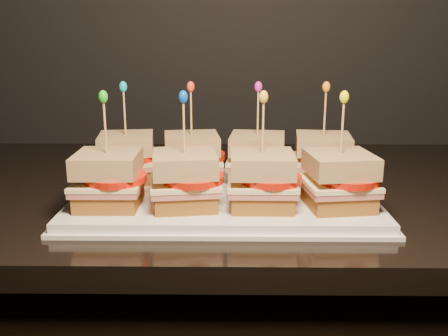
{
  "coord_description": "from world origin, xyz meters",
  "views": [
    {
      "loc": [
        0.5,
        0.88,
        1.17
      ],
      "look_at": [
        0.49,
        1.59,
        0.97
      ],
      "focal_mm": 40.0,
      "sensor_mm": 36.0,
      "label": 1
    }
  ],
  "objects": [
    {
      "name": "granite_slab",
      "position": [
        0.27,
        1.69,
        0.9
      ],
      "size": [
        2.4,
        0.63,
        0.03
      ],
      "primitive_type": "cube",
      "color": "black",
      "rests_on": "cabinet"
    },
    {
      "name": "platter",
      "position": [
        0.49,
        1.59,
        0.93
      ],
      "size": [
        0.44,
        0.27,
        0.02
      ],
      "primitive_type": "cube",
      "color": "white",
      "rests_on": "granite_slab"
    },
    {
      "name": "platter_rim",
      "position": [
        0.49,
        1.59,
        0.92
      ],
      "size": [
        0.45,
        0.28,
        0.01
      ],
      "primitive_type": "cube",
      "color": "white",
      "rests_on": "granite_slab"
    },
    {
      "name": "sandwich_0_bread_bot",
      "position": [
        0.33,
        1.65,
        0.95
      ],
      "size": [
        0.09,
        0.09,
        0.02
      ],
      "primitive_type": "cube",
      "rotation": [
        0.0,
        0.0,
        0.14
      ],
      "color": "#633412",
      "rests_on": "platter"
    },
    {
      "name": "sandwich_0_ham",
      "position": [
        0.33,
        1.65,
        0.96
      ],
      "size": [
        0.1,
        0.1,
        0.01
      ],
      "primitive_type": "cube",
      "rotation": [
        0.0,
        0.0,
        0.14
      ],
      "color": "#B35D59",
      "rests_on": "sandwich_0_bread_bot"
    },
    {
      "name": "sandwich_0_cheese",
      "position": [
        0.33,
        1.65,
        0.97
      ],
      "size": [
        0.1,
        0.1,
        0.01
      ],
      "primitive_type": "cube",
      "rotation": [
        0.0,
        0.0,
        0.14
      ],
      "color": "#FDEFA9",
      "rests_on": "sandwich_0_ham"
    },
    {
      "name": "sandwich_0_tomato",
      "position": [
        0.34,
        1.64,
        0.98
      ],
      "size": [
        0.08,
        0.08,
        0.01
      ],
      "primitive_type": "cylinder",
      "color": "red",
      "rests_on": "sandwich_0_cheese"
    },
    {
      "name": "sandwich_0_bread_top",
      "position": [
        0.33,
        1.65,
        1.0
      ],
      "size": [
        0.09,
        0.09,
        0.03
      ],
      "primitive_type": "cube",
      "rotation": [
        0.0,
        0.0,
        0.14
      ],
      "color": "brown",
      "rests_on": "sandwich_0_tomato"
    },
    {
      "name": "sandwich_0_pick",
      "position": [
        0.33,
        1.65,
        1.04
      ],
      "size": [
        0.0,
        0.0,
        0.09
      ],
      "primitive_type": "cylinder",
      "color": "tan",
      "rests_on": "sandwich_0_bread_top"
    },
    {
      "name": "sandwich_0_frill",
      "position": [
        0.33,
        1.65,
        1.09
      ],
      "size": [
        0.01,
        0.01,
        0.02
      ],
      "primitive_type": "ellipsoid",
      "color": "#0FACB5",
      "rests_on": "sandwich_0_pick"
    },
    {
      "name": "sandwich_1_bread_bot",
      "position": [
        0.44,
        1.65,
        0.95
      ],
      "size": [
        0.09,
        0.09,
        0.02
      ],
      "primitive_type": "cube",
      "rotation": [
        0.0,
        0.0,
        0.13
      ],
      "color": "#633412",
      "rests_on": "platter"
    },
    {
      "name": "sandwich_1_ham",
      "position": [
        0.44,
        1.65,
        0.96
      ],
      "size": [
        0.1,
        0.1,
        0.01
      ],
      "primitive_type": "cube",
      "rotation": [
        0.0,
        0.0,
        0.13
      ],
      "color": "#B35D59",
      "rests_on": "sandwich_1_bread_bot"
    },
    {
      "name": "sandwich_1_cheese",
      "position": [
        0.44,
        1.65,
        0.97
      ],
      "size": [
        0.1,
        0.1,
        0.01
      ],
      "primitive_type": "cube",
      "rotation": [
        0.0,
        0.0,
        0.13
      ],
      "color": "#FDEFA9",
      "rests_on": "sandwich_1_ham"
    },
    {
      "name": "sandwich_1_tomato",
      "position": [
        0.45,
        1.64,
        0.98
      ],
      "size": [
        0.08,
        0.08,
        0.01
      ],
      "primitive_type": "cylinder",
      "color": "red",
      "rests_on": "sandwich_1_cheese"
    },
    {
      "name": "sandwich_1_bread_top",
      "position": [
        0.44,
        1.65,
        1.0
      ],
      "size": [
        0.09,
        0.09,
        0.03
      ],
      "primitive_type": "cube",
      "rotation": [
        0.0,
        0.0,
        0.13
      ],
      "color": "brown",
      "rests_on": "sandwich_1_tomato"
    },
    {
      "name": "sandwich_1_pick",
      "position": [
        0.44,
        1.65,
        1.04
      ],
      "size": [
        0.0,
        0.0,
        0.09
      ],
      "primitive_type": "cylinder",
      "color": "tan",
      "rests_on": "sandwich_1_bread_top"
    },
    {
      "name": "sandwich_1_frill",
      "position": [
        0.44,
        1.65,
        1.09
      ],
      "size": [
        0.01,
        0.01,
        0.02
      ],
      "primitive_type": "ellipsoid",
      "color": "red",
      "rests_on": "sandwich_1_pick"
    },
    {
      "name": "sandwich_2_bread_bot",
      "position": [
        0.54,
        1.65,
        0.95
      ],
      "size": [
        0.09,
        0.09,
        0.02
      ],
      "primitive_type": "cube",
      "rotation": [
        0.0,
        0.0,
        -0.11
      ],
      "color": "#633412",
      "rests_on": "platter"
    },
    {
      "name": "sandwich_2_ham",
      "position": [
        0.54,
        1.65,
        0.96
      ],
      "size": [
        0.1,
        0.1,
        0.01
      ],
      "primitive_type": "cube",
      "rotation": [
        0.0,
        0.0,
        -0.11
      ],
      "color": "#B35D59",
      "rests_on": "sandwich_2_bread_bot"
    },
    {
      "name": "sandwich_2_cheese",
      "position": [
        0.54,
        1.65,
        0.97
      ],
      "size": [
        0.1,
        0.1,
        0.01
      ],
      "primitive_type": "cube",
      "rotation": [
        0.0,
        0.0,
        -0.11
      ],
      "color": "#FDEFA9",
      "rests_on": "sandwich_2_ham"
    },
    {
      "name": "sandwich_2_tomato",
      "position": [
        0.55,
        1.64,
        0.98
      ],
      "size": [
        0.08,
        0.08,
        0.01
      ],
      "primitive_type": "cylinder",
      "color": "red",
      "rests_on": "sandwich_2_cheese"
    },
    {
      "name": "sandwich_2_bread_top",
      "position": [
        0.54,
        1.65,
        1.0
      ],
      "size": [
        0.09,
        0.09,
        0.03
      ],
      "primitive_type": "cube",
      "rotation": [
        0.0,
        0.0,
        -0.11
      ],
      "color": "brown",
      "rests_on": "sandwich_2_tomato"
    },
    {
      "name": "sandwich_2_pick",
      "position": [
        0.54,
        1.65,
        1.04
      ],
      "size": [
        0.0,
        0.0,
        0.09
      ],
      "primitive_type": "cylinder",
      "color": "tan",
      "rests_on": "sandwich_2_bread_top"
    },
    {
      "name": "sandwich_2_frill",
      "position": [
        0.54,
        1.65,
        1.09
      ],
      "size": [
        0.01,
        0.01,
        0.02
      ],
      "primitive_type": "ellipsoid",
      "color": "#C422A0",
      "rests_on": "sandwich_2_pick"
    },
    {
      "name": "sandwich_3_bread_bot",
      "position": [
        0.64,
        1.65,
        0.95
      ],
      "size": [
        0.09,
        0.09,
        0.02
      ],
      "primitive_type": "cube",
      "rotation": [
        0.0,
        0.0,
        -0.11
      ],
      "color": "#633412",
      "rests_on": "platter"
    },
    {
      "name": "sandwich_3_ham",
      "position": [
        0.64,
        1.65,
        0.96
      ],
      "size": [
        0.1,
        0.1,
        0.01
      ],
      "primitive_type": "cube",
      "rotation": [
        0.0,
        0.0,
        -0.11
      ],
      "color": "#B35D59",
      "rests_on": "sandwich_3_bread_bot"
    },
    {
      "name": "sandwich_3_cheese",
      "position": [
        0.64,
        1.65,
        0.97
      ],
      "size": [
        0.1,
        0.1,
        0.01
      ],
      "primitive_type": "cube",
      "rotation": [
        0.0,
        0.0,
        -0.11
      ],
      "color": "#FDEFA9",
      "rests_on": "sandwich_3_ham"
    },
    {
      "name": "sandwich_3_tomato",
      "position": [
        0.66,
        1.64,
        0.98
      ],
      "size": [
        0.08,
        0.08,
        0.01
      ],
      "primitive_type": "cylinder",
      "color": "red",
      "rests_on": "sandwich_3_cheese"
    },
    {
      "name": "sandwich_3_bread_top",
      "position": [
        0.64,
        1.65,
        1.0
      ],
      "size": [
        0.09,
        0.09,
        0.03
      ],
      "primitive_type": "cube",
      "rotation": [
        0.0,
        0.0,
        -0.11
      ],
      "color": "brown",
      "rests_on": "sandwich_3_tomato"
    },
    {
      "name": "sandwich_3_pick",
      "position": [
        0.64,
        1.65,
        1.04
      ],
      "size": [
        0.0,
        0.0,
        0.09
      ],
      "primitive_type": "cylinder",
      "color": "tan",
      "rests_on": "sandwich_3_bread_top"
    },
    {
      "name": "sandwich_3_frill",
      "position": [
        0.64,
        1.65,
        1.09
      ],
      "size": [
        0.01,
        0.01,
        0.02
      ],
      "primitive_type": "ellipsoid",
      "color": "orange",
      "rests_on": "sandwich_3_pick"
    },
    {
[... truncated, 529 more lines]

